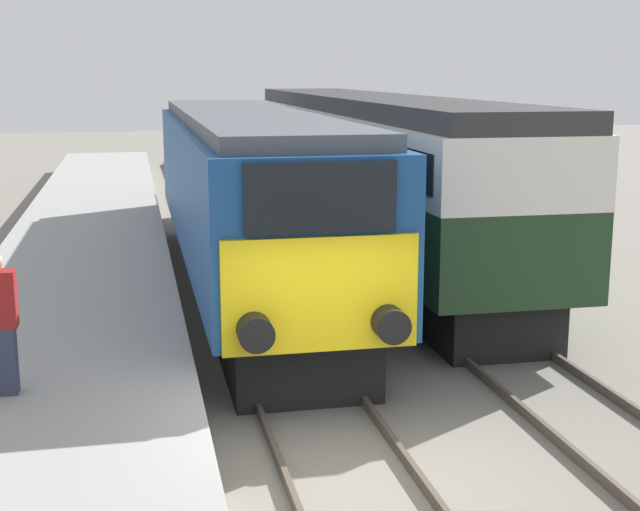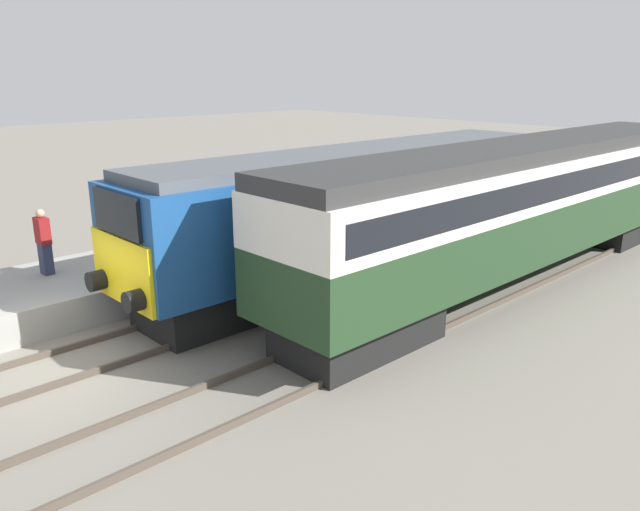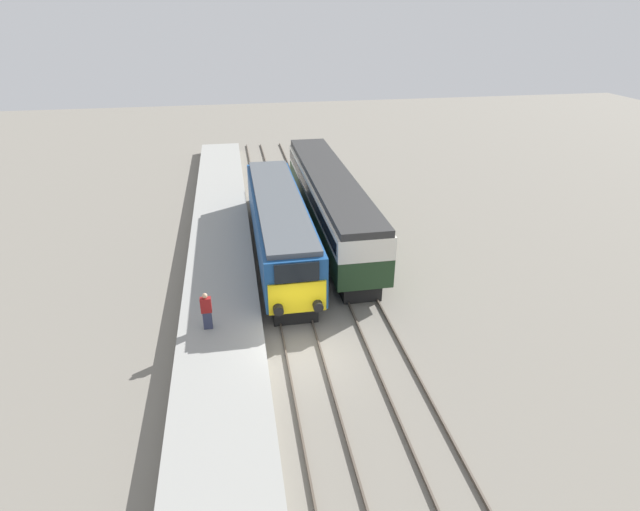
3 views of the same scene
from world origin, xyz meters
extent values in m
plane|color=slate|center=(0.00, 0.00, 0.00)|extent=(120.00, 120.00, 0.00)
cube|color=gray|center=(-3.30, 8.00, 0.40)|extent=(3.50, 50.00, 0.80)
cube|color=#4C4238|center=(-0.72, 5.00, 0.07)|extent=(0.07, 60.00, 0.14)
cube|color=#4C4238|center=(0.72, 5.00, 0.07)|extent=(0.07, 60.00, 0.14)
cube|color=#4C4238|center=(2.68, 5.00, 0.07)|extent=(0.07, 60.00, 0.14)
cube|color=#4C4238|center=(4.12, 5.00, 0.07)|extent=(0.07, 60.00, 0.14)
cube|color=black|center=(0.00, 4.19, 0.50)|extent=(2.03, 4.00, 1.00)
cube|color=black|center=(0.00, 13.71, 0.50)|extent=(2.03, 4.00, 1.00)
cube|color=navy|center=(0.00, 8.95, 2.21)|extent=(2.70, 14.52, 2.43)
cube|color=yellow|center=(0.00, 1.65, 1.73)|extent=(2.48, 0.10, 1.46)
cube|color=black|center=(0.00, 1.65, 2.94)|extent=(1.89, 0.10, 0.87)
cube|color=#4C5156|center=(0.00, 8.95, 3.55)|extent=(2.38, 13.94, 0.24)
cylinder|color=black|center=(-0.85, 1.44, 1.35)|extent=(0.44, 0.35, 0.44)
cylinder|color=black|center=(0.85, 1.44, 1.35)|extent=(0.44, 0.35, 0.44)
cube|color=black|center=(3.40, 5.24, 0.47)|extent=(1.89, 3.60, 0.95)
cube|color=black|center=(3.40, 18.46, 0.47)|extent=(1.89, 3.60, 0.95)
cube|color=#1E381E|center=(3.40, 11.85, 1.67)|extent=(2.70, 17.61, 1.44)
cube|color=silver|center=(3.40, 11.85, 2.95)|extent=(2.71, 17.61, 1.13)
cube|color=black|center=(3.40, 11.85, 2.95)|extent=(2.75, 16.91, 0.62)
cube|color=#2D2D2D|center=(3.40, 11.85, 3.70)|extent=(2.48, 17.61, 0.36)
cube|color=#2D334C|center=(-3.79, 1.44, 1.20)|extent=(0.36, 0.24, 0.79)
camera|label=1|loc=(-2.22, -8.82, 4.44)|focal=50.00mm
camera|label=2|loc=(11.75, -3.81, 5.73)|focal=35.00mm
camera|label=3|loc=(-2.25, -16.37, 12.81)|focal=28.00mm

